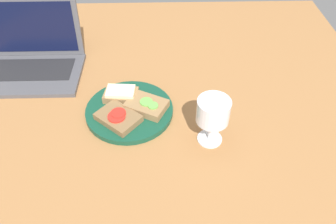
# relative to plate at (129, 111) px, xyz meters

# --- Properties ---
(wooden_table) EXTENTS (1.40, 1.40, 0.03)m
(wooden_table) POSITION_rel_plate_xyz_m (0.05, -0.03, -0.02)
(wooden_table) COLOR #9E6B3D
(wooden_table) RESTS_ON ground
(plate) EXTENTS (0.24, 0.24, 0.02)m
(plate) POSITION_rel_plate_xyz_m (0.00, 0.00, 0.00)
(plate) COLOR #144733
(plate) RESTS_ON wooden_table
(sandwich_with_cheese) EXTENTS (0.10, 0.08, 0.03)m
(sandwich_with_cheese) POSITION_rel_plate_xyz_m (-0.03, 0.04, 0.02)
(sandwich_with_cheese) COLOR #937047
(sandwich_with_cheese) RESTS_ON plate
(sandwich_with_tomato) EXTENTS (0.13, 0.13, 0.02)m
(sandwich_with_tomato) POSITION_rel_plate_xyz_m (-0.03, -0.04, 0.02)
(sandwich_with_tomato) COLOR brown
(sandwich_with_tomato) RESTS_ON plate
(sandwich_with_cucumber) EXTENTS (0.13, 0.12, 0.03)m
(sandwich_with_cucumber) POSITION_rel_plate_xyz_m (0.05, -0.00, 0.02)
(sandwich_with_cucumber) COLOR #937047
(sandwich_with_cucumber) RESTS_ON plate
(wine_glass) EXTENTS (0.08, 0.08, 0.13)m
(wine_glass) POSITION_rel_plate_xyz_m (0.21, -0.10, 0.09)
(wine_glass) COLOR white
(wine_glass) RESTS_ON wooden_table
(laptop) EXTENTS (0.32, 0.24, 0.21)m
(laptop) POSITION_rel_plate_xyz_m (-0.32, 0.22, 0.04)
(laptop) COLOR #4C4C51
(laptop) RESTS_ON wooden_table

